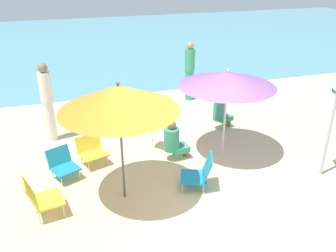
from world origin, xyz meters
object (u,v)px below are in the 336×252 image
beach_chair_c (62,163)px  person_b (221,111)px  beach_chair_e (200,173)px  person_d (190,71)px  person_a (174,140)px  beach_chair_a (91,150)px  beach_chair_d (40,197)px  warning_sign (333,113)px  umbrella_orange (119,98)px  person_c (47,102)px  beach_chair_b (161,130)px  umbrella_purple (228,79)px

beach_chair_c → person_b: 3.92m
beach_chair_e → person_d: person_d is taller
person_a → person_b: person_b is taller
beach_chair_c → person_d: (3.74, 3.19, 0.56)m
beach_chair_a → person_d: size_ratio=0.38×
beach_chair_d → warning_sign: warning_sign is taller
umbrella_orange → person_c: umbrella_orange is taller
beach_chair_e → warning_sign: 2.61m
beach_chair_b → beach_chair_d: size_ratio=1.06×
person_b → person_d: size_ratio=0.55×
beach_chair_c → warning_sign: 5.05m
beach_chair_a → person_c: 1.66m
person_c → person_d: size_ratio=1.07×
beach_chair_c → beach_chair_e: bearing=40.5°
beach_chair_d → beach_chair_e: beach_chair_d is taller
beach_chair_d → person_c: person_c is taller
beach_chair_c → beach_chair_d: beach_chair_d is taller
beach_chair_a → beach_chair_e: size_ratio=0.93×
person_a → person_d: person_d is taller
beach_chair_b → person_a: person_a is taller
person_c → umbrella_purple: bearing=159.5°
umbrella_purple → person_a: size_ratio=2.17×
beach_chair_a → beach_chair_c: (-0.58, -0.35, -0.01)m
beach_chair_d → person_b: bearing=17.6°
person_a → beach_chair_e: bearing=-90.3°
person_c → beach_chair_a: bearing=125.6°
beach_chair_c → warning_sign: (4.75, -1.40, 0.99)m
person_c → person_d: person_c is taller
person_b → person_c: size_ratio=0.52×
person_b → person_d: (-0.02, 2.11, 0.40)m
beach_chair_e → person_a: size_ratio=0.79×
umbrella_purple → beach_chair_c: (-3.29, 0.06, -1.36)m
beach_chair_d → warning_sign: (5.14, -0.32, 0.91)m
umbrella_purple → beach_chair_d: 4.03m
beach_chair_c → beach_chair_d: 1.15m
beach_chair_c → person_a: bearing=66.2°
umbrella_orange → warning_sign: size_ratio=1.05×
person_c → person_b: bearing=177.6°
umbrella_purple → beach_chair_b: size_ratio=2.57×
umbrella_purple → beach_chair_e: bearing=-132.7°
person_a → beach_chair_a: bearing=161.9°
beach_chair_d → beach_chair_a: bearing=45.9°
umbrella_orange → beach_chair_c: bearing=135.5°
beach_chair_a → person_b: (3.18, 0.73, 0.15)m
beach_chair_e → beach_chair_a: bearing=-18.2°
beach_chair_e → person_d: size_ratio=0.41×
beach_chair_a → beach_chair_c: 0.68m
person_a → person_b: 1.87m
person_d → person_c: bearing=161.1°
umbrella_orange → beach_chair_e: (1.36, -0.13, -1.53)m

